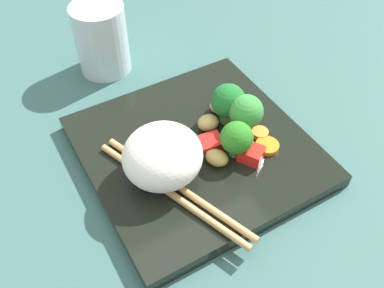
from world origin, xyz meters
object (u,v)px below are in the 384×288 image
(broccoli_floret_2, at_px, (228,102))
(rice_mound, at_px, (163,156))
(chopstick_pair, at_px, (174,190))
(square_plate, at_px, (196,151))
(drinking_glass, at_px, (102,39))
(carrot_slice_3, at_px, (248,105))

(broccoli_floret_2, bearing_deg, rice_mound, 19.31)
(broccoli_floret_2, bearing_deg, chopstick_pair, 30.19)
(broccoli_floret_2, bearing_deg, square_plate, 18.18)
(chopstick_pair, relative_size, drinking_glass, 2.02)
(chopstick_pair, bearing_deg, carrot_slice_3, 95.55)
(square_plate, relative_size, rice_mound, 2.91)
(carrot_slice_3, bearing_deg, broccoli_floret_2, 11.99)
(carrot_slice_3, height_order, drinking_glass, drinking_glass)
(broccoli_floret_2, relative_size, chopstick_pair, 0.27)
(broccoli_floret_2, height_order, drinking_glass, drinking_glass)
(drinking_glass, bearing_deg, chopstick_pair, 84.08)
(square_plate, height_order, chopstick_pair, chopstick_pair)
(carrot_slice_3, bearing_deg, drinking_glass, -57.81)
(rice_mound, height_order, carrot_slice_3, rice_mound)
(chopstick_pair, bearing_deg, broccoli_floret_2, 99.72)
(square_plate, xyz_separation_m, drinking_glass, (0.03, -0.23, 0.04))
(square_plate, bearing_deg, drinking_glass, -82.65)
(rice_mound, bearing_deg, broccoli_floret_2, -160.69)
(square_plate, bearing_deg, rice_mound, 20.45)
(broccoli_floret_2, bearing_deg, carrot_slice_3, -168.01)
(square_plate, xyz_separation_m, broccoli_floret_2, (-0.06, -0.02, 0.04))
(carrot_slice_3, relative_size, drinking_glass, 0.24)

